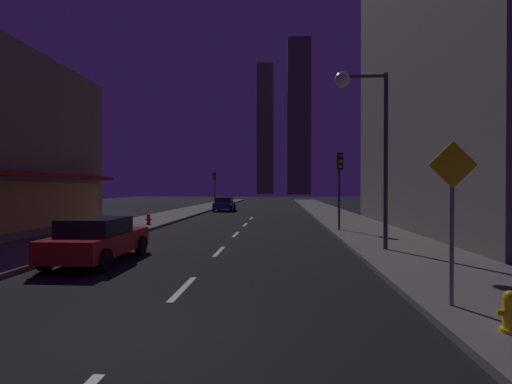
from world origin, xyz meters
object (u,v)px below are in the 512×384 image
Objects in this scene: car_parked_near at (98,239)px; car_parked_far at (224,204)px; traffic_light_near_right at (340,174)px; street_lamp_right at (363,116)px; fire_hydrant_far_left at (149,219)px; fire_hydrant_yellow_near at (510,313)px; traffic_light_far_left at (215,182)px; pedestrian_crossing_sign at (452,208)px.

car_parked_far is (0.00, 27.16, 0.00)m from car_parked_near.
street_lamp_right reaches higher than traffic_light_near_right.
car_parked_near is 1.00× the size of car_parked_far.
fire_hydrant_far_left is 0.16× the size of traffic_light_near_right.
fire_hydrant_far_left is (-11.80, 16.61, 0.00)m from fire_hydrant_yellow_near.
traffic_light_near_right is 0.64× the size of street_lamp_right.
street_lamp_right is (8.98, 2.34, 4.33)m from car_parked_near.
street_lamp_right is at bearing -70.11° from car_parked_far.
fire_hydrant_yellow_near is at bearing -73.85° from car_parked_far.
car_parked_far is at bearing -68.22° from traffic_light_far_left.
fire_hydrant_far_left is (-2.30, -16.20, -0.29)m from car_parked_far.
fire_hydrant_yellow_near is 20.37m from fire_hydrant_far_left.
car_parked_near is 6.48× the size of fire_hydrant_yellow_near.
traffic_light_far_left is 1.33× the size of pedestrian_crossing_sign.
street_lamp_right is at bearing -91.10° from traffic_light_near_right.
pedestrian_crossing_sign is (11.10, -36.25, -1.18)m from traffic_light_far_left.
car_parked_near is 1.01× the size of traffic_light_far_left.
car_parked_far is at bearing 116.11° from traffic_light_near_right.
street_lamp_right is (-0.52, 7.98, 4.61)m from fire_hydrant_yellow_near.
pedestrian_crossing_sign is at bearing -88.11° from street_lamp_right.
traffic_light_near_right reaches higher than car_parked_near.
pedestrian_crossing_sign is at bearing -73.71° from car_parked_far.
car_parked_far is at bearing 90.00° from car_parked_near.
car_parked_near is 10.25m from pedestrian_crossing_sign.
traffic_light_far_left reaches higher than fire_hydrant_far_left.
traffic_light_near_right is at bearing -63.89° from car_parked_far.
car_parked_far is 1.01× the size of traffic_light_far_left.
car_parked_far is 34.16m from fire_hydrant_yellow_near.
car_parked_near is at bearing -90.00° from car_parked_far.
car_parked_near is at bearing -86.59° from traffic_light_far_left.
car_parked_far is 1.34× the size of pedestrian_crossing_sign.
traffic_light_far_left is (-11.40, 37.56, 2.74)m from fire_hydrant_yellow_near.
pedestrian_crossing_sign reaches higher than fire_hydrant_far_left.
street_lamp_right is at bearing 93.73° from fire_hydrant_yellow_near.
traffic_light_near_right reaches higher than fire_hydrant_yellow_near.
fire_hydrant_yellow_near is 2.06m from pedestrian_crossing_sign.
traffic_light_near_right is at bearing 91.61° from fire_hydrant_yellow_near.
traffic_light_far_left is at bearing 110.20° from street_lamp_right.
fire_hydrant_far_left is at bearing 126.94° from pedestrian_crossing_sign.
street_lamp_right reaches higher than car_parked_far.
street_lamp_right reaches higher than pedestrian_crossing_sign.
car_parked_near and car_parked_far have the same top height.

